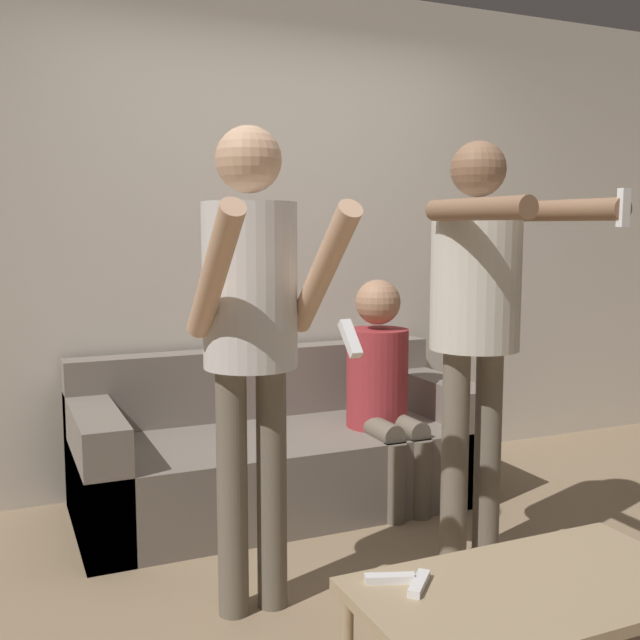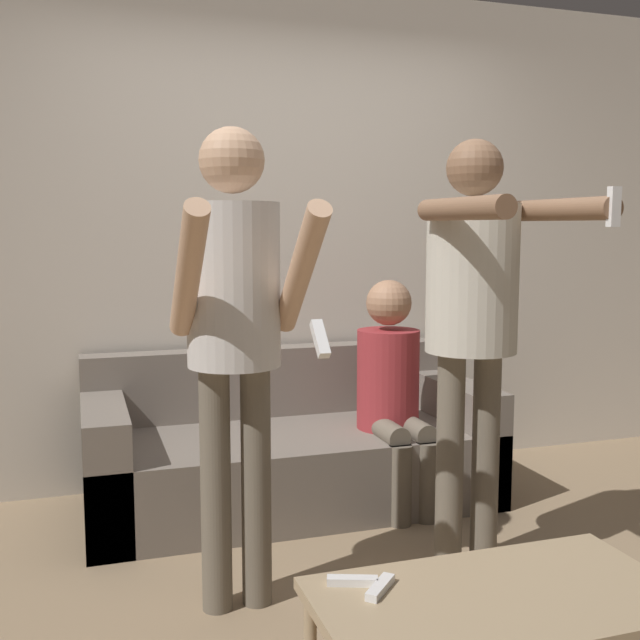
% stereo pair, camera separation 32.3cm
% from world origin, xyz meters
% --- Properties ---
extents(ground_plane, '(14.00, 14.00, 0.00)m').
position_xyz_m(ground_plane, '(0.00, 0.00, 0.00)').
color(ground_plane, '#937A5B').
extents(wall_back, '(6.40, 0.06, 2.70)m').
position_xyz_m(wall_back, '(0.00, 1.58, 1.35)').
color(wall_back, beige).
rests_on(wall_back, ground_plane).
extents(couch, '(2.00, 0.87, 0.75)m').
position_xyz_m(couch, '(-0.10, 1.12, 0.26)').
color(couch, slate).
rests_on(couch, ground_plane).
extents(person_standing_left, '(0.45, 0.64, 1.73)m').
position_xyz_m(person_standing_left, '(-0.58, 0.12, 1.09)').
color(person_standing_left, '#6B6051').
rests_on(person_standing_left, ground_plane).
extents(person_standing_right, '(0.48, 0.75, 1.73)m').
position_xyz_m(person_standing_right, '(0.37, 0.12, 1.11)').
color(person_standing_right, '#6B6051').
rests_on(person_standing_right, ground_plane).
extents(person_seated, '(0.31, 0.53, 1.14)m').
position_xyz_m(person_seated, '(0.38, 0.92, 0.62)').
color(person_seated, '#6B6051').
rests_on(person_seated, ground_plane).
extents(coffee_table, '(1.06, 0.57, 0.34)m').
position_xyz_m(coffee_table, '(0.02, -0.67, 0.31)').
color(coffee_table, tan).
rests_on(coffee_table, ground_plane).
extents(remote_near, '(0.13, 0.13, 0.02)m').
position_xyz_m(remote_near, '(-0.30, -0.55, 0.35)').
color(remote_near, white).
rests_on(remote_near, coffee_table).
extents(remote_far, '(0.15, 0.09, 0.02)m').
position_xyz_m(remote_far, '(-0.36, -0.49, 0.35)').
color(remote_far, white).
rests_on(remote_far, coffee_table).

